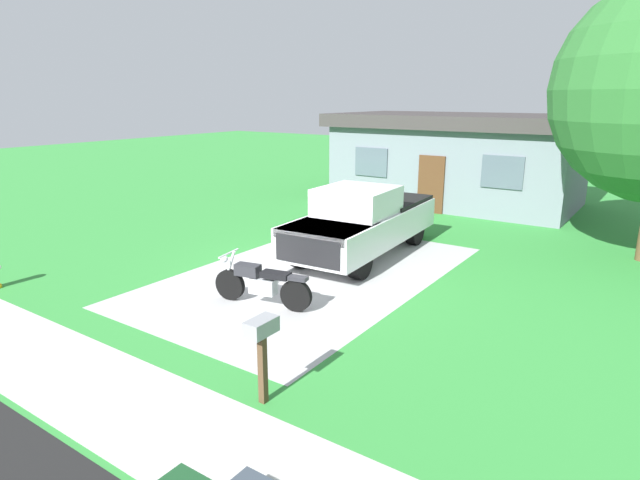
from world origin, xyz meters
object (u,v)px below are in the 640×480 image
mailbox (262,338)px  neighbor_house (457,158)px  motorcycle (261,283)px  pickup_truck (364,220)px

mailbox → neighbor_house: (-3.12, 15.61, 0.81)m
neighbor_house → motorcycle: bearing=-86.7°
mailbox → neighbor_house: neighbor_house is taller
pickup_truck → mailbox: (2.47, -7.06, 0.03)m
motorcycle → neighbor_house: (-0.75, 12.90, 1.32)m
mailbox → neighbor_house: size_ratio=0.13×
motorcycle → pickup_truck: size_ratio=0.38×
pickup_truck → mailbox: 7.48m
pickup_truck → neighbor_house: (-0.65, 8.55, 0.84)m
motorcycle → neighbor_house: size_ratio=0.23×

